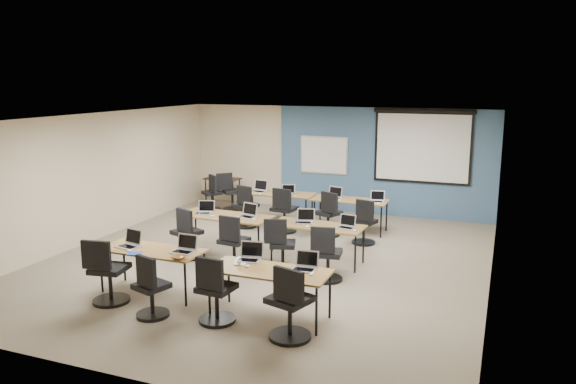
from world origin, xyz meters
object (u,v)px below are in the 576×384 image
at_px(laptop_9, 287,192).
at_px(task_chair_3, 290,309).
at_px(training_table_mid_left, 225,217).
at_px(task_chair_6, 281,249).
at_px(laptop_10, 334,196).
at_px(spare_chair_a, 230,195).
at_px(task_chair_5, 233,246).
at_px(spare_chair_b, 212,196).
at_px(training_table_front_right, 269,273).
at_px(task_chair_2, 215,295).
at_px(training_table_front_left, 152,252).
at_px(task_chair_8, 245,210).
at_px(laptop_4, 205,210).
at_px(task_chair_10, 328,218).
at_px(task_chair_0, 107,276).
at_px(utility_table, 222,181).
at_px(laptop_5, 248,214).
at_px(task_chair_9, 284,214).
at_px(training_table_mid_right, 318,227).
at_px(training_table_back_left, 278,195).
at_px(laptop_2, 250,256).
at_px(laptop_6, 304,219).
at_px(laptop_7, 347,225).
at_px(whiteboard, 324,155).
at_px(laptop_11, 377,199).
at_px(laptop_1, 184,248).
at_px(task_chair_7, 327,258).
at_px(projector_screen, 423,143).
at_px(training_table_back_right, 350,202).
at_px(laptop_8, 259,189).
at_px(task_chair_1, 151,292).
at_px(laptop_0, 130,243).

bearing_deg(laptop_9, task_chair_3, -86.66).
distance_m(training_table_mid_left, task_chair_6, 1.68).
xyz_separation_m(laptop_10, spare_chair_a, (-3.08, 0.84, -0.38)).
height_order(task_chair_5, spare_chair_b, task_chair_5).
height_order(training_table_front_right, task_chair_2, task_chair_2).
xyz_separation_m(training_table_front_left, task_chair_8, (-0.38, 4.21, -0.26)).
height_order(laptop_4, task_chair_10, task_chair_10).
xyz_separation_m(task_chair_0, utility_table, (-1.58, 6.73, 0.23)).
bearing_deg(laptop_5, task_chair_8, 132.66).
relative_size(training_table_front_right, utility_table, 1.85).
height_order(task_chair_9, utility_table, task_chair_9).
relative_size(task_chair_2, laptop_4, 3.02).
distance_m(training_table_mid_right, training_table_back_left, 3.07).
relative_size(laptop_2, laptop_6, 1.05).
relative_size(task_chair_5, task_chair_6, 1.02).
distance_m(training_table_mid_right, laptop_7, 0.57).
distance_m(whiteboard, laptop_4, 4.35).
bearing_deg(task_chair_6, laptop_11, 52.83).
height_order(laptop_4, spare_chair_b, laptop_4).
height_order(laptop_1, task_chair_7, laptop_1).
height_order(task_chair_2, task_chair_3, task_chair_3).
distance_m(training_table_front_left, task_chair_0, 0.78).
xyz_separation_m(projector_screen, training_table_front_left, (-3.26, -6.55, -1.20)).
bearing_deg(task_chair_2, task_chair_10, 92.77).
distance_m(laptop_5, task_chair_9, 1.69).
relative_size(training_table_front_left, training_table_front_right, 0.97).
xyz_separation_m(projector_screen, laptop_6, (-1.56, -4.07, -1.09)).
distance_m(whiteboard, laptop_6, 4.25).
xyz_separation_m(training_table_back_right, spare_chair_a, (-3.45, 0.85, -0.27)).
height_order(whiteboard, training_table_back_right, whiteboard).
xyz_separation_m(training_table_front_right, spare_chair_b, (-4.03, 5.60, -0.28)).
xyz_separation_m(training_table_front_left, laptop_7, (2.54, 2.40, 0.11)).
xyz_separation_m(laptop_8, laptop_11, (2.89, -0.09, -0.01)).
bearing_deg(task_chair_1, training_table_mid_right, 83.69).
xyz_separation_m(task_chair_6, task_chair_7, (0.93, -0.21, 0.00)).
bearing_deg(laptop_0, training_table_back_right, 76.20).
height_order(training_table_front_right, task_chair_0, task_chair_0).
xyz_separation_m(laptop_4, task_chair_9, (1.04, 1.70, -0.36)).
bearing_deg(laptop_4, spare_chair_b, 97.60).
bearing_deg(spare_chair_b, utility_table, 133.51).
bearing_deg(laptop_1, spare_chair_b, 115.82).
xyz_separation_m(training_table_back_left, task_chair_6, (1.35, -3.15, -0.28)).
height_order(laptop_7, task_chair_7, task_chair_7).
bearing_deg(task_chair_2, task_chair_0, -176.46).
distance_m(laptop_6, laptop_11, 2.46).
xyz_separation_m(training_table_mid_left, training_table_mid_right, (1.96, -0.04, -0.00)).
bearing_deg(task_chair_8, training_table_front_right, -40.38).
bearing_deg(task_chair_0, laptop_8, 79.45).
distance_m(laptop_5, task_chair_10, 2.09).
xyz_separation_m(task_chair_0, laptop_6, (2.09, 3.10, 0.36)).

